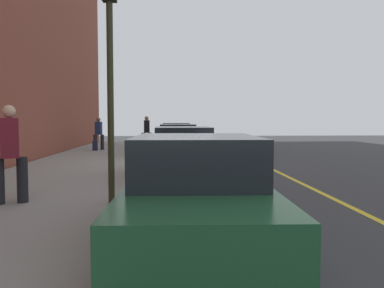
{
  "coord_description": "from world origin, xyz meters",
  "views": [
    {
      "loc": [
        14.37,
        -0.38,
        1.73
      ],
      "look_at": [
        1.44,
        0.36,
        0.94
      ],
      "focal_mm": 37.33,
      "sensor_mm": 36.0,
      "label": 1
    }
  ],
  "objects": [
    {
      "name": "pedestrian_navy_coat",
      "position": [
        -6.73,
        -4.08,
        1.05
      ],
      "size": [
        0.48,
        0.56,
        1.69
      ],
      "color": "black",
      "rests_on": "sidewalk"
    },
    {
      "name": "sidewalk",
      "position": [
        0.0,
        -3.3,
        0.07
      ],
      "size": [
        28.0,
        4.6,
        0.15
      ],
      "primitive_type": "cube",
      "color": "gray",
      "rests_on": "ground"
    },
    {
      "name": "rolling_suitcase",
      "position": [
        -6.31,
        -4.19,
        0.4
      ],
      "size": [
        0.34,
        0.22,
        0.85
      ],
      "color": "#191E38",
      "rests_on": "sidewalk"
    },
    {
      "name": "traffic_light_pole",
      "position": [
        6.84,
        -1.47,
        3.16
      ],
      "size": [
        0.35,
        0.26,
        4.46
      ],
      "color": "#2D2D19",
      "rests_on": "sidewalk"
    },
    {
      "name": "ground_plane",
      "position": [
        0.0,
        0.0,
        0.0
      ],
      "size": [
        56.0,
        56.0,
        0.0
      ],
      "primitive_type": "plane",
      "color": "#333335"
    },
    {
      "name": "parked_car_black",
      "position": [
        -10.58,
        0.02,
        0.76
      ],
      "size": [
        4.8,
        2.01,
        1.51
      ],
      "color": "black",
      "rests_on": "ground"
    },
    {
      "name": "parked_car_silver",
      "position": [
        2.66,
        0.02,
        0.76
      ],
      "size": [
        4.51,
        1.94,
        1.51
      ],
      "color": "black",
      "rests_on": "ground"
    },
    {
      "name": "snow_bank_curb",
      "position": [
        -5.79,
        -0.7,
        0.11
      ],
      "size": [
        8.36,
        0.56,
        0.22
      ],
      "primitive_type": "cube",
      "color": "white",
      "rests_on": "ground"
    },
    {
      "name": "parked_car_maroon",
      "position": [
        -4.21,
        -0.01,
        0.76
      ],
      "size": [
        4.82,
        1.99,
        1.51
      ],
      "color": "black",
      "rests_on": "ground"
    },
    {
      "name": "lane_stripe_centre",
      "position": [
        0.0,
        3.2,
        0.0
      ],
      "size": [
        28.0,
        0.14,
        0.01
      ],
      "primitive_type": "cube",
      "color": "gold",
      "rests_on": "ground"
    },
    {
      "name": "pedestrian_black_coat",
      "position": [
        -8.42,
        -1.66,
        1.1
      ],
      "size": [
        0.51,
        0.59,
        1.78
      ],
      "color": "black",
      "rests_on": "sidewalk"
    },
    {
      "name": "parked_car_green",
      "position": [
        9.21,
        -0.03,
        0.76
      ],
      "size": [
        4.19,
        1.99,
        1.51
      ],
      "color": "black",
      "rests_on": "ground"
    },
    {
      "name": "pedestrian_burgundy_coat",
      "position": [
        6.74,
        -3.37,
        1.14
      ],
      "size": [
        0.58,
        0.58,
        1.85
      ],
      "color": "black",
      "rests_on": "sidewalk"
    }
  ]
}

